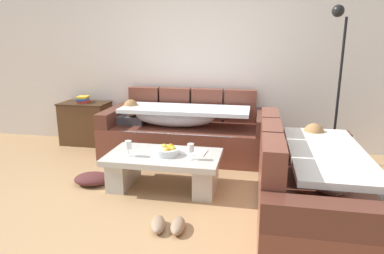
{
  "coord_description": "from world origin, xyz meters",
  "views": [
    {
      "loc": [
        0.88,
        -2.85,
        1.56
      ],
      "look_at": [
        0.11,
        1.05,
        0.55
      ],
      "focal_mm": 32.14,
      "sensor_mm": 36.0,
      "label": 1
    }
  ],
  "objects_px": {
    "fruit_bowl": "(167,151)",
    "wine_glass_near_left": "(128,145)",
    "couch_along_wall": "(184,131)",
    "floor_lamp": "(336,77)",
    "coffee_table": "(164,167)",
    "crumpled_garment": "(92,179)",
    "wine_glass_near_right": "(191,148)",
    "couch_near_window": "(311,188)",
    "book_stack_on_cabinet": "(83,99)",
    "side_cabinet": "(86,123)",
    "pair_of_shoes": "(168,225)",
    "open_magazine": "(193,152)"
  },
  "relations": [
    {
      "from": "fruit_bowl",
      "to": "side_cabinet",
      "type": "distance_m",
      "value": 2.14
    },
    {
      "from": "coffee_table",
      "to": "open_magazine",
      "type": "distance_m",
      "value": 0.35
    },
    {
      "from": "pair_of_shoes",
      "to": "side_cabinet",
      "type": "bearing_deg",
      "value": 130.66
    },
    {
      "from": "coffee_table",
      "to": "floor_lamp",
      "type": "relative_size",
      "value": 0.62
    },
    {
      "from": "crumpled_garment",
      "to": "side_cabinet",
      "type": "bearing_deg",
      "value": 119.49
    },
    {
      "from": "couch_along_wall",
      "to": "fruit_bowl",
      "type": "distance_m",
      "value": 1.13
    },
    {
      "from": "side_cabinet",
      "to": "book_stack_on_cabinet",
      "type": "xyz_separation_m",
      "value": [
        -0.02,
        -0.0,
        0.37
      ]
    },
    {
      "from": "coffee_table",
      "to": "crumpled_garment",
      "type": "xyz_separation_m",
      "value": [
        -0.81,
        -0.06,
        -0.18
      ]
    },
    {
      "from": "fruit_bowl",
      "to": "wine_glass_near_left",
      "type": "xyz_separation_m",
      "value": [
        -0.38,
        -0.12,
        0.07
      ]
    },
    {
      "from": "couch_near_window",
      "to": "wine_glass_near_right",
      "type": "relative_size",
      "value": 11.45
    },
    {
      "from": "wine_glass_near_left",
      "to": "coffee_table",
      "type": "bearing_deg",
      "value": 19.31
    },
    {
      "from": "couch_along_wall",
      "to": "fruit_bowl",
      "type": "relative_size",
      "value": 8.03
    },
    {
      "from": "side_cabinet",
      "to": "couch_near_window",
      "type": "bearing_deg",
      "value": -31.02
    },
    {
      "from": "floor_lamp",
      "to": "pair_of_shoes",
      "type": "height_order",
      "value": "floor_lamp"
    },
    {
      "from": "couch_along_wall",
      "to": "crumpled_garment",
      "type": "xyz_separation_m",
      "value": [
        -0.79,
        -1.19,
        -0.27
      ]
    },
    {
      "from": "open_magazine",
      "to": "book_stack_on_cabinet",
      "type": "xyz_separation_m",
      "value": [
        -1.92,
        1.24,
        0.31
      ]
    },
    {
      "from": "fruit_bowl",
      "to": "floor_lamp",
      "type": "distance_m",
      "value": 2.25
    },
    {
      "from": "side_cabinet",
      "to": "pair_of_shoes",
      "type": "bearing_deg",
      "value": -49.34
    },
    {
      "from": "wine_glass_near_right",
      "to": "pair_of_shoes",
      "type": "relative_size",
      "value": 0.5
    },
    {
      "from": "couch_along_wall",
      "to": "wine_glass_near_right",
      "type": "bearing_deg",
      "value": -74.62
    },
    {
      "from": "fruit_bowl",
      "to": "pair_of_shoes",
      "type": "bearing_deg",
      "value": -74.7
    },
    {
      "from": "couch_along_wall",
      "to": "wine_glass_near_left",
      "type": "relative_size",
      "value": 13.54
    },
    {
      "from": "fruit_bowl",
      "to": "book_stack_on_cabinet",
      "type": "bearing_deg",
      "value": 140.88
    },
    {
      "from": "couch_along_wall",
      "to": "couch_near_window",
      "type": "distance_m",
      "value": 2.18
    },
    {
      "from": "coffee_table",
      "to": "pair_of_shoes",
      "type": "bearing_deg",
      "value": -72.32
    },
    {
      "from": "pair_of_shoes",
      "to": "crumpled_garment",
      "type": "distance_m",
      "value": 1.32
    },
    {
      "from": "fruit_bowl",
      "to": "book_stack_on_cabinet",
      "type": "relative_size",
      "value": 1.24
    },
    {
      "from": "couch_along_wall",
      "to": "book_stack_on_cabinet",
      "type": "relative_size",
      "value": 9.98
    },
    {
      "from": "couch_along_wall",
      "to": "wine_glass_near_right",
      "type": "distance_m",
      "value": 1.29
    },
    {
      "from": "fruit_bowl",
      "to": "wine_glass_near_right",
      "type": "height_order",
      "value": "wine_glass_near_right"
    },
    {
      "from": "book_stack_on_cabinet",
      "to": "side_cabinet",
      "type": "bearing_deg",
      "value": 8.62
    },
    {
      "from": "coffee_table",
      "to": "side_cabinet",
      "type": "xyz_separation_m",
      "value": [
        -1.61,
        1.36,
        0.08
      ]
    },
    {
      "from": "coffee_table",
      "to": "wine_glass_near_left",
      "type": "relative_size",
      "value": 7.23
    },
    {
      "from": "couch_along_wall",
      "to": "couch_near_window",
      "type": "relative_size",
      "value": 1.18
    },
    {
      "from": "coffee_table",
      "to": "side_cabinet",
      "type": "height_order",
      "value": "side_cabinet"
    },
    {
      "from": "open_magazine",
      "to": "coffee_table",
      "type": "bearing_deg",
      "value": -152.77
    },
    {
      "from": "couch_along_wall",
      "to": "crumpled_garment",
      "type": "bearing_deg",
      "value": -123.46
    },
    {
      "from": "wine_glass_near_left",
      "to": "book_stack_on_cabinet",
      "type": "bearing_deg",
      "value": 131.04
    },
    {
      "from": "floor_lamp",
      "to": "couch_along_wall",
      "type": "bearing_deg",
      "value": 178.82
    },
    {
      "from": "couch_along_wall",
      "to": "floor_lamp",
      "type": "relative_size",
      "value": 1.15
    },
    {
      "from": "wine_glass_near_right",
      "to": "side_cabinet",
      "type": "xyz_separation_m",
      "value": [
        -1.93,
        1.46,
        -0.17
      ]
    },
    {
      "from": "floor_lamp",
      "to": "open_magazine",
      "type": "bearing_deg",
      "value": -148.37
    },
    {
      "from": "couch_near_window",
      "to": "book_stack_on_cabinet",
      "type": "distance_m",
      "value": 3.6
    },
    {
      "from": "couch_along_wall",
      "to": "book_stack_on_cabinet",
      "type": "bearing_deg",
      "value": 172.02
    },
    {
      "from": "floor_lamp",
      "to": "coffee_table",
      "type": "bearing_deg",
      "value": -149.78
    },
    {
      "from": "wine_glass_near_left",
      "to": "floor_lamp",
      "type": "xyz_separation_m",
      "value": [
        2.22,
        1.21,
        0.62
      ]
    },
    {
      "from": "fruit_bowl",
      "to": "wine_glass_near_right",
      "type": "distance_m",
      "value": 0.3
    },
    {
      "from": "coffee_table",
      "to": "wine_glass_near_right",
      "type": "bearing_deg",
      "value": -17.31
    },
    {
      "from": "wine_glass_near_right",
      "to": "side_cabinet",
      "type": "height_order",
      "value": "side_cabinet"
    },
    {
      "from": "crumpled_garment",
      "to": "book_stack_on_cabinet",
      "type": "bearing_deg",
      "value": 120.0
    }
  ]
}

